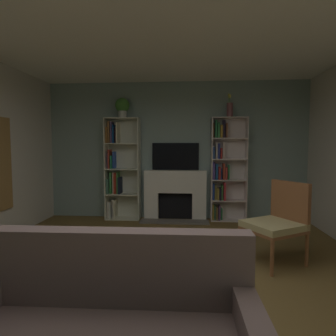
# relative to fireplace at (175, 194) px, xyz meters

# --- Properties ---
(ground_plane) EXTENTS (7.82, 7.82, 0.00)m
(ground_plane) POSITION_rel_fireplace_xyz_m (0.00, -3.14, -0.53)
(ground_plane) COLOR brown
(wall_back_accent) EXTENTS (5.41, 0.06, 2.81)m
(wall_back_accent) POSITION_rel_fireplace_xyz_m (0.00, 0.15, 0.87)
(wall_back_accent) COLOR gray
(wall_back_accent) RESTS_ON ground_plane
(ceiling) EXTENTS (5.41, 6.64, 0.06)m
(ceiling) POSITION_rel_fireplace_xyz_m (0.00, -3.14, 2.31)
(ceiling) COLOR white
(ceiling) RESTS_ON wall_back_accent
(fireplace) EXTENTS (1.36, 0.53, 1.01)m
(fireplace) POSITION_rel_fireplace_xyz_m (0.00, 0.00, 0.00)
(fireplace) COLOR white
(fireplace) RESTS_ON ground_plane
(tv) EXTENTS (0.95, 0.06, 0.55)m
(tv) POSITION_rel_fireplace_xyz_m (0.00, 0.09, 0.76)
(tv) COLOR black
(tv) RESTS_ON fireplace
(bookshelf_left) EXTENTS (0.70, 0.33, 2.07)m
(bookshelf_left) POSITION_rel_fireplace_xyz_m (-1.16, -0.00, 0.49)
(bookshelf_left) COLOR silver
(bookshelf_left) RESTS_ON ground_plane
(bookshelf_right) EXTENTS (0.70, 0.28, 2.07)m
(bookshelf_right) POSITION_rel_fireplace_xyz_m (0.98, 0.01, 0.50)
(bookshelf_right) COLOR silver
(bookshelf_right) RESTS_ON ground_plane
(potted_plant) EXTENTS (0.29, 0.29, 0.40)m
(potted_plant) POSITION_rel_fireplace_xyz_m (-1.07, -0.03, 1.77)
(potted_plant) COLOR beige
(potted_plant) RESTS_ON bookshelf_left
(vase_with_flowers) EXTENTS (0.12, 0.12, 0.46)m
(vase_with_flowers) POSITION_rel_fireplace_xyz_m (1.07, -0.03, 1.70)
(vase_with_flowers) COLOR #85494E
(vase_with_flowers) RESTS_ON bookshelf_right
(armchair) EXTENTS (0.86, 0.84, 1.04)m
(armchair) POSITION_rel_fireplace_xyz_m (1.45, -2.11, 0.01)
(armchair) COLOR brown
(armchair) RESTS_ON ground_plane
(coffee_table) EXTENTS (1.00, 0.53, 0.43)m
(coffee_table) POSITION_rel_fireplace_xyz_m (-0.17, -3.44, -0.16)
(coffee_table) COLOR brown
(coffee_table) RESTS_ON ground_plane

